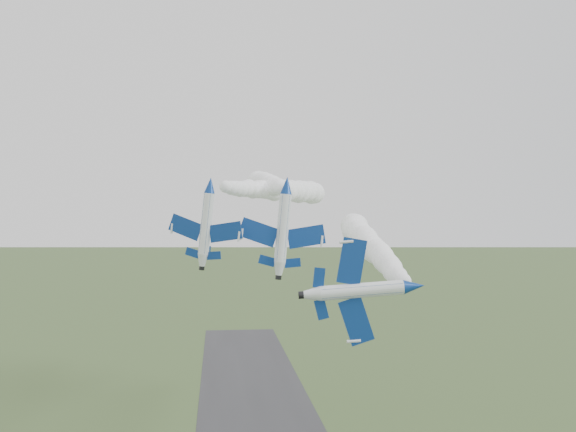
% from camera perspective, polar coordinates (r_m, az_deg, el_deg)
% --- Properties ---
extents(jet_lead, '(4.13, 12.78, 10.52)m').
position_cam_1_polar(jet_lead, '(65.81, 11.19, -6.15)').
color(jet_lead, white).
extents(smoke_trail_jet_lead, '(11.91, 75.28, 5.48)m').
position_cam_1_polar(smoke_trail_jet_lead, '(105.64, 7.20, -2.50)').
color(smoke_trail_jet_lead, white).
extents(jet_pair_left, '(10.51, 12.13, 3.17)m').
position_cam_1_polar(jet_pair_left, '(87.12, -6.96, 2.76)').
color(jet_pair_left, white).
extents(smoke_trail_jet_pair_left, '(29.33, 62.53, 4.94)m').
position_cam_1_polar(smoke_trail_jet_pair_left, '(121.27, -0.74, 2.28)').
color(smoke_trail_jet_pair_left, white).
extents(jet_pair_right, '(11.81, 14.30, 3.59)m').
position_cam_1_polar(jet_pair_right, '(88.76, -0.11, 2.77)').
color(jet_pair_right, white).
extents(smoke_trail_jet_pair_right, '(5.94, 70.46, 5.76)m').
position_cam_1_polar(smoke_trail_jet_pair_right, '(127.40, -1.88, 2.75)').
color(smoke_trail_jet_pair_right, white).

